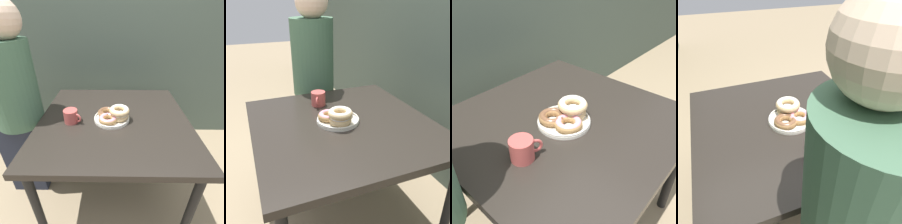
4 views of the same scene
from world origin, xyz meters
TOP-DOWN VIEW (x-y plane):
  - ground_plane at (0.00, 0.00)m, footprint 14.00×14.00m
  - dining_table at (0.00, 0.26)m, footprint 1.01×0.98m
  - donut_plate at (-0.01, 0.24)m, footprint 0.26×0.24m
  - coffee_mug at (-0.28, 0.21)m, footprint 0.12×0.09m

SIDE VIEW (x-z plane):
  - ground_plane at x=0.00m, z-range 0.00..0.00m
  - dining_table at x=0.00m, z-range 0.28..0.98m
  - donut_plate at x=-0.01m, z-range 0.69..0.79m
  - coffee_mug at x=-0.28m, z-range 0.70..0.79m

